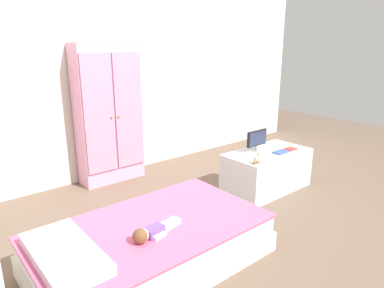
{
  "coord_description": "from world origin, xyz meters",
  "views": [
    {
      "loc": [
        -1.65,
        -1.97,
        1.48
      ],
      "look_at": [
        0.29,
        0.35,
        0.59
      ],
      "focal_mm": 32.27,
      "sensor_mm": 36.0,
      "label": 1
    }
  ],
  "objects_px": {
    "book_blue": "(281,152)",
    "wardrobe": "(109,114)",
    "bed": "(152,244)",
    "tv_stand": "(267,170)",
    "book_red": "(291,149)",
    "tv_monitor": "(257,139)",
    "doll": "(149,233)",
    "rocking_horse_toy": "(257,159)"
  },
  "relations": [
    {
      "from": "book_blue",
      "to": "wardrobe",
      "type": "bearing_deg",
      "value": 130.56
    },
    {
      "from": "book_blue",
      "to": "bed",
      "type": "bearing_deg",
      "value": -173.32
    },
    {
      "from": "tv_stand",
      "to": "book_red",
      "type": "relative_size",
      "value": 7.55
    },
    {
      "from": "book_blue",
      "to": "tv_monitor",
      "type": "bearing_deg",
      "value": 128.28
    },
    {
      "from": "book_red",
      "to": "wardrobe",
      "type": "bearing_deg",
      "value": 134.4
    },
    {
      "from": "doll",
      "to": "rocking_horse_toy",
      "type": "xyz_separation_m",
      "value": [
        1.35,
        0.27,
        0.13
      ]
    },
    {
      "from": "book_blue",
      "to": "book_red",
      "type": "distance_m",
      "value": 0.17
    },
    {
      "from": "tv_monitor",
      "to": "book_blue",
      "type": "distance_m",
      "value": 0.27
    },
    {
      "from": "bed",
      "to": "wardrobe",
      "type": "xyz_separation_m",
      "value": [
        0.52,
        1.58,
        0.6
      ]
    },
    {
      "from": "tv_stand",
      "to": "book_red",
      "type": "xyz_separation_m",
      "value": [
        0.24,
        -0.11,
        0.21
      ]
    },
    {
      "from": "bed",
      "to": "tv_monitor",
      "type": "relative_size",
      "value": 5.8
    },
    {
      "from": "doll",
      "to": "book_blue",
      "type": "bearing_deg",
      "value": 10.28
    },
    {
      "from": "doll",
      "to": "tv_stand",
      "type": "bearing_deg",
      "value": 14.12
    },
    {
      "from": "rocking_horse_toy",
      "to": "book_blue",
      "type": "xyz_separation_m",
      "value": [
        0.44,
        0.06,
        -0.04
      ]
    },
    {
      "from": "tv_stand",
      "to": "rocking_horse_toy",
      "type": "xyz_separation_m",
      "value": [
        -0.37,
        -0.17,
        0.25
      ]
    },
    {
      "from": "bed",
      "to": "tv_monitor",
      "type": "xyz_separation_m",
      "value": [
        1.55,
        0.39,
        0.4
      ]
    },
    {
      "from": "doll",
      "to": "tv_monitor",
      "type": "distance_m",
      "value": 1.74
    },
    {
      "from": "wardrobe",
      "to": "tv_monitor",
      "type": "distance_m",
      "value": 1.59
    },
    {
      "from": "doll",
      "to": "tv_monitor",
      "type": "bearing_deg",
      "value": 17.46
    },
    {
      "from": "doll",
      "to": "wardrobe",
      "type": "relative_size",
      "value": 0.26
    },
    {
      "from": "tv_monitor",
      "to": "tv_stand",
      "type": "bearing_deg",
      "value": -44.88
    },
    {
      "from": "wardrobe",
      "to": "book_red",
      "type": "height_order",
      "value": "wardrobe"
    },
    {
      "from": "book_blue",
      "to": "rocking_horse_toy",
      "type": "bearing_deg",
      "value": -172.31
    },
    {
      "from": "tv_stand",
      "to": "bed",
      "type": "bearing_deg",
      "value": -169.3
    },
    {
      "from": "wardrobe",
      "to": "book_red",
      "type": "distance_m",
      "value": 1.96
    },
    {
      "from": "wardrobe",
      "to": "book_blue",
      "type": "relative_size",
      "value": 9.38
    },
    {
      "from": "tv_stand",
      "to": "tv_monitor",
      "type": "relative_size",
      "value": 3.35
    },
    {
      "from": "wardrobe",
      "to": "book_blue",
      "type": "xyz_separation_m",
      "value": [
        1.18,
        -1.38,
        -0.33
      ]
    },
    {
      "from": "bed",
      "to": "book_blue",
      "type": "bearing_deg",
      "value": 6.68
    },
    {
      "from": "tv_monitor",
      "to": "book_red",
      "type": "bearing_deg",
      "value": -30.78
    },
    {
      "from": "doll",
      "to": "tv_monitor",
      "type": "height_order",
      "value": "tv_monitor"
    },
    {
      "from": "bed",
      "to": "doll",
      "type": "relative_size",
      "value": 4.03
    },
    {
      "from": "tv_monitor",
      "to": "book_blue",
      "type": "bearing_deg",
      "value": -51.72
    },
    {
      "from": "bed",
      "to": "rocking_horse_toy",
      "type": "height_order",
      "value": "rocking_horse_toy"
    },
    {
      "from": "wardrobe",
      "to": "book_blue",
      "type": "bearing_deg",
      "value": -49.44
    },
    {
      "from": "doll",
      "to": "tv_monitor",
      "type": "xyz_separation_m",
      "value": [
        1.64,
        0.52,
        0.21
      ]
    },
    {
      "from": "bed",
      "to": "book_red",
      "type": "height_order",
      "value": "book_red"
    },
    {
      "from": "rocking_horse_toy",
      "to": "book_red",
      "type": "xyz_separation_m",
      "value": [
        0.61,
        0.06,
        -0.04
      ]
    },
    {
      "from": "rocking_horse_toy",
      "to": "wardrobe",
      "type": "bearing_deg",
      "value": 117.18
    },
    {
      "from": "bed",
      "to": "book_blue",
      "type": "height_order",
      "value": "book_blue"
    },
    {
      "from": "wardrobe",
      "to": "book_red",
      "type": "xyz_separation_m",
      "value": [
        1.35,
        -1.38,
        -0.33
      ]
    },
    {
      "from": "wardrobe",
      "to": "rocking_horse_toy",
      "type": "bearing_deg",
      "value": -62.82
    }
  ]
}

